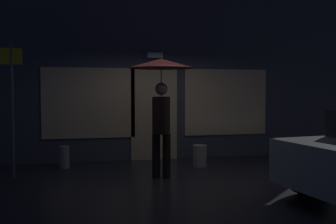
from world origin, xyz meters
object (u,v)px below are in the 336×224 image
at_px(sidewalk_bollard_2, 64,157).
at_px(person_with_umbrella, 161,83).
at_px(sidewalk_bollard, 200,156).
at_px(street_sign_post, 12,102).

bearing_deg(sidewalk_bollard_2, person_with_umbrella, -37.75).
relative_size(sidewalk_bollard, sidewalk_bollard_2, 1.00).
distance_m(person_with_umbrella, sidewalk_bollard_2, 2.74).
bearing_deg(sidewalk_bollard, sidewalk_bollard_2, 170.52).
xyz_separation_m(person_with_umbrella, street_sign_post, (-2.70, 0.61, -0.35)).
distance_m(street_sign_post, sidewalk_bollard, 3.93).
bearing_deg(sidewalk_bollard_2, sidewalk_bollard, -9.48).
height_order(street_sign_post, sidewalk_bollard, street_sign_post).
relative_size(street_sign_post, sidewalk_bollard, 5.41).
distance_m(street_sign_post, sidewalk_bollard_2, 1.68).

